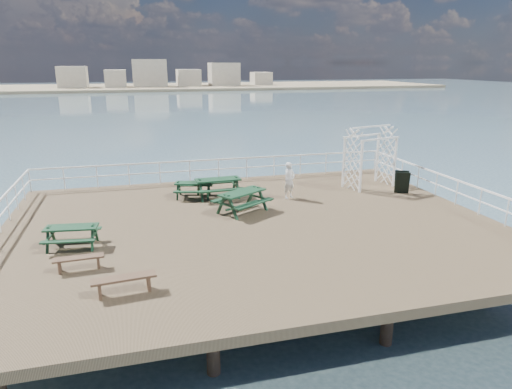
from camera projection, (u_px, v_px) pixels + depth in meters
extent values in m
cube|color=brown|center=(253.00, 227.00, 17.07)|extent=(18.00, 14.00, 0.30)
plane|color=#3F5B6A|center=(168.00, 130.00, 54.68)|extent=(300.00, 300.00, 0.00)
cube|color=tan|center=(191.00, 87.00, 146.43)|extent=(160.00, 40.00, 0.80)
cube|color=beige|center=(73.00, 77.00, 133.94)|extent=(8.00, 8.00, 6.00)
cube|color=beige|center=(116.00, 78.00, 137.08)|extent=(6.00, 8.00, 5.00)
cube|color=beige|center=(149.00, 73.00, 139.17)|extent=(10.00, 8.00, 8.00)
cube|color=beige|center=(189.00, 78.00, 142.59)|extent=(7.00, 8.00, 5.00)
cube|color=beige|center=(223.00, 74.00, 145.07)|extent=(9.00, 8.00, 7.00)
cube|color=beige|center=(263.00, 79.00, 148.74)|extent=(6.00, 8.00, 4.00)
cylinder|color=brown|center=(62.00, 226.00, 20.63)|extent=(0.36, 0.36, 2.10)
cylinder|color=brown|center=(362.00, 201.00, 24.39)|extent=(0.36, 0.36, 2.10)
cube|color=white|center=(218.00, 160.00, 23.09)|extent=(17.70, 0.07, 0.07)
cube|color=white|center=(219.00, 169.00, 23.23)|extent=(17.70, 0.05, 0.05)
cylinder|color=white|center=(30.00, 180.00, 21.02)|extent=(0.05, 0.05, 1.10)
cube|color=white|center=(458.00, 181.00, 18.96)|extent=(0.07, 13.70, 0.07)
cube|color=white|center=(457.00, 192.00, 19.10)|extent=(0.05, 13.70, 0.05)
cube|color=#12321D|center=(193.00, 183.00, 20.13)|extent=(1.71, 1.01, 0.05)
cube|color=#12321D|center=(195.00, 185.00, 20.72)|extent=(1.61, 0.63, 0.04)
cube|color=#12321D|center=(192.00, 192.00, 19.69)|extent=(1.61, 0.63, 0.04)
cube|color=#12321D|center=(179.00, 189.00, 20.21)|extent=(0.40, 1.27, 0.05)
cube|color=#12321D|center=(209.00, 189.00, 20.21)|extent=(0.40, 1.27, 0.05)
cube|color=#12321D|center=(180.00, 188.00, 20.48)|extent=(0.19, 0.46, 0.78)
cube|color=#12321D|center=(178.00, 192.00, 19.96)|extent=(0.19, 0.46, 0.78)
cube|color=#12321D|center=(209.00, 188.00, 20.48)|extent=(0.19, 0.46, 0.78)
cube|color=#12321D|center=(208.00, 192.00, 19.97)|extent=(0.19, 0.46, 0.78)
cube|color=#12321D|center=(194.00, 192.00, 20.26)|extent=(1.40, 0.43, 0.05)
cube|color=#12321D|center=(218.00, 179.00, 20.13)|extent=(1.99, 0.84, 0.07)
cube|color=#12321D|center=(215.00, 183.00, 20.82)|extent=(1.97, 0.35, 0.05)
cube|color=#12321D|center=(221.00, 190.00, 19.62)|extent=(1.97, 0.35, 0.05)
cube|color=#12321D|center=(200.00, 188.00, 19.99)|extent=(0.15, 1.58, 0.07)
cube|color=#12321D|center=(236.00, 185.00, 20.46)|extent=(0.15, 1.58, 0.07)
cube|color=#12321D|center=(199.00, 188.00, 20.31)|extent=(0.11, 0.57, 0.96)
cube|color=#12321D|center=(201.00, 191.00, 19.71)|extent=(0.11, 0.57, 0.96)
cube|color=#12321D|center=(234.00, 185.00, 20.78)|extent=(0.11, 0.57, 0.96)
cube|color=#12321D|center=(238.00, 188.00, 20.17)|extent=(0.11, 0.57, 0.96)
cube|color=#12321D|center=(218.00, 191.00, 20.28)|extent=(1.75, 0.15, 0.07)
cube|color=#12321D|center=(242.00, 192.00, 18.09)|extent=(2.11, 1.70, 0.07)
cube|color=#12321D|center=(231.00, 197.00, 18.62)|extent=(1.85, 1.27, 0.06)
cube|color=#12321D|center=(254.00, 203.00, 17.74)|extent=(1.85, 1.27, 0.06)
cube|color=#12321D|center=(227.00, 205.00, 17.61)|extent=(0.91, 1.42, 0.07)
cube|color=#12321D|center=(257.00, 196.00, 18.76)|extent=(0.91, 1.42, 0.07)
cube|color=#12321D|center=(221.00, 205.00, 17.84)|extent=(0.37, 0.53, 0.97)
cube|color=#12321D|center=(233.00, 208.00, 17.40)|extent=(0.37, 0.53, 0.97)
cube|color=#12321D|center=(251.00, 196.00, 19.00)|extent=(0.37, 0.53, 0.97)
cube|color=#12321D|center=(262.00, 199.00, 18.56)|extent=(0.37, 0.53, 0.97)
cube|color=#12321D|center=(242.00, 205.00, 18.24)|extent=(1.56, 0.99, 0.07)
cube|color=#12321D|center=(71.00, 227.00, 14.66)|extent=(1.71, 0.85, 0.05)
cube|color=#12321D|center=(76.00, 229.00, 15.25)|extent=(1.66, 0.44, 0.05)
cube|color=#12321D|center=(68.00, 241.00, 14.21)|extent=(1.66, 0.44, 0.05)
cube|color=#12321D|center=(50.00, 237.00, 14.65)|extent=(0.25, 1.32, 0.05)
cube|color=#12321D|center=(94.00, 235.00, 14.82)|extent=(0.25, 1.32, 0.05)
cube|color=#12321D|center=(53.00, 235.00, 14.93)|extent=(0.13, 0.48, 0.80)
cube|color=#12321D|center=(48.00, 241.00, 14.40)|extent=(0.13, 0.48, 0.80)
cube|color=#12321D|center=(96.00, 233.00, 15.10)|extent=(0.13, 0.48, 0.80)
cube|color=#12321D|center=(92.00, 239.00, 14.58)|extent=(0.13, 0.48, 0.80)
cube|color=#12321D|center=(73.00, 240.00, 14.78)|extent=(1.45, 0.27, 0.05)
cube|color=brown|center=(78.00, 258.00, 13.09)|extent=(1.41, 0.41, 0.05)
cube|color=brown|center=(60.00, 267.00, 12.99)|extent=(0.09, 0.30, 0.35)
cube|color=brown|center=(98.00, 262.00, 13.31)|extent=(0.09, 0.30, 0.35)
cube|color=brown|center=(124.00, 278.00, 11.73)|extent=(1.67, 0.56, 0.06)
cube|color=brown|center=(100.00, 290.00, 11.58)|extent=(0.12, 0.35, 0.41)
cube|color=brown|center=(148.00, 282.00, 12.01)|extent=(0.12, 0.35, 0.41)
cube|color=white|center=(361.00, 167.00, 20.76)|extent=(0.11, 0.11, 2.36)
cube|color=white|center=(344.00, 163.00, 21.74)|extent=(0.11, 0.11, 2.36)
cube|color=white|center=(395.00, 162.00, 21.81)|extent=(0.11, 0.11, 2.36)
cube|color=white|center=(377.00, 158.00, 22.79)|extent=(0.11, 0.11, 2.36)
cube|color=white|center=(380.00, 139.00, 20.95)|extent=(2.30, 0.69, 0.08)
cube|color=white|center=(362.00, 136.00, 21.93)|extent=(2.30, 0.69, 0.08)
cube|color=white|center=(372.00, 127.00, 21.30)|extent=(2.29, 0.68, 0.07)
cube|color=black|center=(402.00, 183.00, 20.74)|extent=(0.68, 0.50, 1.04)
cube|color=black|center=(402.00, 182.00, 20.94)|extent=(0.68, 0.50, 1.04)
imported|color=white|center=(289.00, 180.00, 19.99)|extent=(0.70, 0.60, 1.61)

